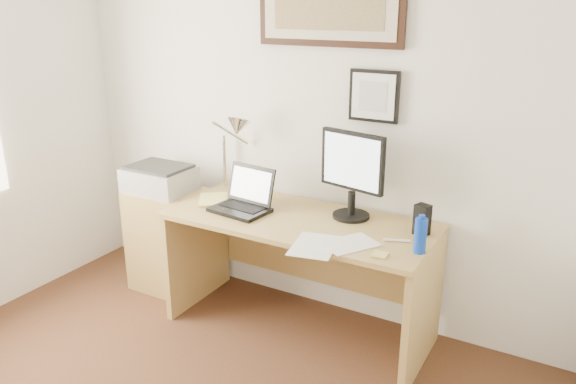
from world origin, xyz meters
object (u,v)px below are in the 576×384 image
Objects in this scene: desk at (306,249)px; laptop at (244,200)px; lcd_monitor at (352,171)px; water_bottle at (420,236)px; book at (199,200)px; side_cabinet at (170,239)px; printer at (159,178)px.

laptop is (-0.37, -0.12, 0.29)m from desk.
water_bottle is at bearing -28.46° from lcd_monitor.
book is 0.47× the size of lcd_monitor.
book reaches higher than side_cabinet.
printer reaches higher than desk.
water_bottle is 1.87m from printer.
printer is at bearing -174.71° from lcd_monitor.
desk is 1.15m from printer.
printer is (-1.87, 0.14, -0.02)m from water_bottle.
side_cabinet is 1.40× the size of lcd_monitor.
water_bottle is at bearing -3.96° from laptop.
desk is at bearing 2.64° from printer.
book is at bearing -16.36° from side_cabinet.
printer reaches higher than book.
book is 0.33m from laptop.
printer is (-0.04, -0.02, 0.45)m from side_cabinet.
laptop is 0.74m from printer.
book is 0.67× the size of laptop.
lcd_monitor is (0.95, 0.22, 0.28)m from book.
lcd_monitor reaches higher than printer.
desk is at bearing 17.69° from laptop.
desk reaches higher than side_cabinet.
lcd_monitor is at bearing 16.27° from desk.
desk is 4.37× the size of laptop.
lcd_monitor reaches higher than water_bottle.
water_bottle is at bearing -14.48° from desk.
laptop is at bearing 176.04° from water_bottle.
desk is 0.59m from lcd_monitor.
printer is at bearing -157.80° from side_cabinet.
water_bottle is 1.13m from laptop.
side_cabinet is at bearing 22.20° from printer.
desk is at bearing 165.52° from water_bottle.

